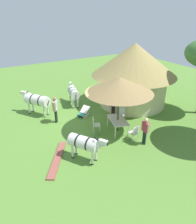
# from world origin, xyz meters

# --- Properties ---
(ground_plane) EXTENTS (36.00, 36.00, 0.00)m
(ground_plane) POSITION_xyz_m (0.00, 0.00, 0.00)
(ground_plane) COLOR #598835
(thatched_hut) EXTENTS (6.10, 6.10, 4.48)m
(thatched_hut) POSITION_xyz_m (-1.22, 4.47, 2.49)
(thatched_hut) COLOR beige
(thatched_hut) RESTS_ON ground_plane
(shade_umbrella) EXTENTS (3.77, 3.77, 3.28)m
(shade_umbrella) POSITION_xyz_m (1.55, 1.14, 2.85)
(shade_umbrella) COLOR #404330
(shade_umbrella) RESTS_ON ground_plane
(patio_dining_table) EXTENTS (1.79, 1.32, 0.74)m
(patio_dining_table) POSITION_xyz_m (1.55, 1.14, 0.66)
(patio_dining_table) COLOR silver
(patio_dining_table) RESTS_ON ground_plane
(patio_chair_west_end) EXTENTS (0.61, 0.61, 0.90)m
(patio_chair_west_end) POSITION_xyz_m (0.62, 2.10, 0.52)
(patio_chair_west_end) COLOR silver
(patio_chair_west_end) RESTS_ON ground_plane
(patio_chair_near_hut) EXTENTS (0.58, 0.57, 0.90)m
(patio_chair_near_hut) POSITION_xyz_m (0.97, -0.06, 0.52)
(patio_chair_near_hut) COLOR silver
(patio_chair_near_hut) RESTS_ON ground_plane
(patio_chair_near_lawn) EXTENTS (0.47, 0.49, 0.90)m
(patio_chair_near_lawn) POSITION_xyz_m (2.88, 1.30, 0.52)
(patio_chair_near_lawn) COLOR silver
(patio_chair_near_lawn) RESTS_ON ground_plane
(guest_beside_umbrella) EXTENTS (0.22, 0.58, 1.60)m
(guest_beside_umbrella) POSITION_xyz_m (-0.14, 1.99, 0.96)
(guest_beside_umbrella) COLOR black
(guest_beside_umbrella) RESTS_ON ground_plane
(guest_behind_table) EXTENTS (0.55, 0.26, 1.54)m
(guest_behind_table) POSITION_xyz_m (3.41, 1.55, 0.93)
(guest_behind_table) COLOR black
(guest_behind_table) RESTS_ON ground_plane
(standing_watcher) EXTENTS (0.51, 0.45, 1.72)m
(standing_watcher) POSITION_xyz_m (-1.34, -1.58, 1.04)
(standing_watcher) COLOR black
(standing_watcher) RESTS_ON ground_plane
(striped_lounge_chair) EXTENTS (0.83, 0.95, 0.66)m
(striped_lounge_chair) POSITION_xyz_m (-1.15, 0.28, 0.26)
(striped_lounge_chair) COLOR teal
(striped_lounge_chair) RESTS_ON ground_plane
(zebra_nearest_camera) EXTENTS (2.08, 1.57, 1.57)m
(zebra_nearest_camera) POSITION_xyz_m (-3.09, -2.23, 1.04)
(zebra_nearest_camera) COLOR silver
(zebra_nearest_camera) RESTS_ON ground_plane
(zebra_by_umbrella) EXTENTS (2.13, 0.96, 1.53)m
(zebra_by_umbrella) POSITION_xyz_m (-3.28, 0.57, 0.99)
(zebra_by_umbrella) COLOR silver
(zebra_by_umbrella) RESTS_ON ground_plane
(zebra_toward_hut) EXTENTS (1.88, 1.34, 1.46)m
(zebra_toward_hut) POSITION_xyz_m (2.94, -1.77, 0.93)
(zebra_toward_hut) COLOR silver
(zebra_toward_hut) RESTS_ON ground_plane
(brick_patio_kerb) EXTENTS (2.53, 1.85, 0.08)m
(brick_patio_kerb) POSITION_xyz_m (2.27, -2.94, 0.04)
(brick_patio_kerb) COLOR #974F43
(brick_patio_kerb) RESTS_ON ground_plane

